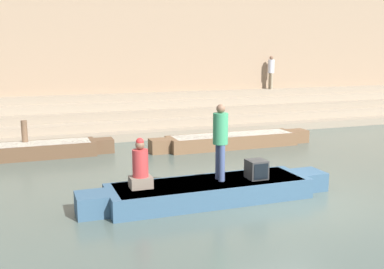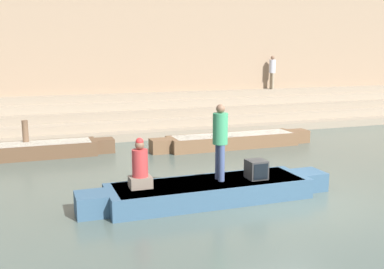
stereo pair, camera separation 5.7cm
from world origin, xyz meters
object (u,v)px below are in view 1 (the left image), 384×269
person_standing (220,137)px  tv_set (257,169)px  moored_boat_distant (26,150)px  mooring_post (25,138)px  moored_boat_shore (232,140)px  person_on_steps (271,70)px  rowboat_main (210,190)px  person_rowing (140,168)px

person_standing → tv_set: size_ratio=3.94×
person_standing → moored_boat_distant: person_standing is taller
mooring_post → person_standing: bearing=-55.6°
moored_boat_shore → tv_set: bearing=-108.4°
moored_boat_distant → person_on_steps: bearing=19.3°
rowboat_main → moored_boat_distant: size_ratio=1.07×
moored_boat_shore → moored_boat_distant: same height
rowboat_main → person_rowing: 1.75m
rowboat_main → person_on_steps: size_ratio=3.67×
moored_boat_distant → person_on_steps: (11.74, 4.77, 2.27)m
rowboat_main → tv_set: bearing=-6.8°
rowboat_main → person_standing: person_standing is taller
tv_set → rowboat_main: bearing=179.2°
person_rowing → moored_boat_distant: size_ratio=0.20×
mooring_post → moored_boat_shore: bearing=-8.7°
moored_boat_distant → person_standing: bearing=-57.0°
tv_set → person_on_steps: bearing=65.4°
tv_set → mooring_post: size_ratio=0.38×
rowboat_main → person_on_steps: person_on_steps is taller
moored_boat_distant → mooring_post: 0.49m
person_on_steps → tv_set: bearing=-36.2°
tv_set → moored_boat_shore: 5.74m
tv_set → moored_boat_distant: bearing=136.6°
person_rowing → person_on_steps: 14.26m
rowboat_main → mooring_post: 7.52m
person_rowing → moored_boat_shore: bearing=38.3°
mooring_post → moored_boat_distant: bearing=-88.8°
person_rowing → tv_set: bearing=-14.4°
person_rowing → tv_set: 2.77m
tv_set → mooring_post: bearing=135.1°
person_standing → rowboat_main: bearing=177.1°
rowboat_main → person_rowing: size_ratio=5.41×
person_rowing → tv_set: size_ratio=2.48×
person_standing → person_rowing: person_standing is taller
person_standing → moored_boat_shore: bearing=51.9°
person_rowing → moored_boat_shore: (4.65, 5.17, -0.66)m
tv_set → person_on_steps: (6.57, 10.90, 1.84)m
tv_set → person_on_steps: person_on_steps is taller
moored_boat_shore → person_on_steps: 7.57m
rowboat_main → mooring_post: size_ratio=5.10×
moored_boat_distant → rowboat_main: bearing=-58.9°
person_standing → person_rowing: bearing=168.5°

